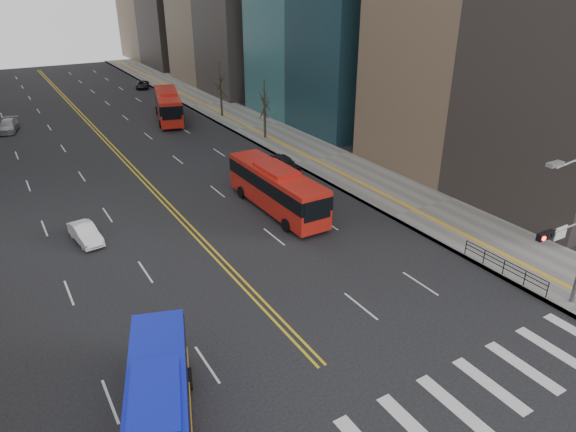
{
  "coord_description": "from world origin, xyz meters",
  "views": [
    {
      "loc": [
        -11.32,
        -10.65,
        17.02
      ],
      "look_at": [
        2.68,
        12.67,
        4.28
      ],
      "focal_mm": 32.0,
      "sensor_mm": 36.0,
      "label": 1
    }
  ],
  "objects": [
    {
      "name": "car_white",
      "position": [
        -7.03,
        24.19,
        0.64
      ],
      "size": [
        1.87,
        4.04,
        1.28
      ],
      "primitive_type": "imported",
      "rotation": [
        0.0,
        0.0,
        0.14
      ],
      "color": "white",
      "rests_on": "ground"
    },
    {
      "name": "red_bus_far",
      "position": [
        9.38,
        53.96,
        2.09
      ],
      "size": [
        5.71,
        12.22,
        3.76
      ],
      "color": "red",
      "rests_on": "ground"
    },
    {
      "name": "sidewalk_right",
      "position": [
        17.5,
        45.0,
        0.07
      ],
      "size": [
        7.0,
        130.0,
        0.15
      ],
      "primitive_type": "cube",
      "color": "slate",
      "rests_on": "ground"
    },
    {
      "name": "car_silver",
      "position": [
        -9.12,
        58.57,
        0.7
      ],
      "size": [
        3.14,
        5.17,
        1.4
      ],
      "primitive_type": "imported",
      "rotation": [
        0.0,
        0.0,
        -0.26
      ],
      "color": "#9C9CA1",
      "rests_on": "ground"
    },
    {
      "name": "red_bus_near",
      "position": [
        7.21,
        21.98,
        2.03
      ],
      "size": [
        2.93,
        11.52,
        3.64
      ],
      "color": "red",
      "rests_on": "ground"
    },
    {
      "name": "car_dark_mid",
      "position": [
        12.5,
        29.7,
        0.71
      ],
      "size": [
        1.8,
        4.21,
        1.42
      ],
      "primitive_type": "imported",
      "rotation": [
        0.0,
        0.0,
        -0.03
      ],
      "color": "black",
      "rests_on": "ground"
    },
    {
      "name": "blue_bus",
      "position": [
        -8.21,
        4.0,
        1.7
      ],
      "size": [
        5.81,
        11.24,
        3.25
      ],
      "color": "#0C18B7",
      "rests_on": "ground"
    },
    {
      "name": "car_dark_far",
      "position": [
        12.5,
        76.35,
        0.59
      ],
      "size": [
        3.31,
        4.64,
        1.17
      ],
      "primitive_type": "imported",
      "rotation": [
        0.0,
        0.0,
        -0.36
      ],
      "color": "black",
      "rests_on": "ground"
    },
    {
      "name": "pedestrian_railing",
      "position": [
        14.3,
        6.0,
        0.82
      ],
      "size": [
        0.06,
        6.06,
        1.02
      ],
      "color": "black",
      "rests_on": "sidewalk_right"
    },
    {
      "name": "centerline",
      "position": [
        0.0,
        55.0,
        0.01
      ],
      "size": [
        0.55,
        100.0,
        0.01
      ],
      "color": "gold",
      "rests_on": "ground"
    },
    {
      "name": "street_trees",
      "position": [
        -7.18,
        34.55,
        4.87
      ],
      "size": [
        35.2,
        47.2,
        7.6
      ],
      "color": "black",
      "rests_on": "ground"
    },
    {
      "name": "signal_mast",
      "position": [
        13.77,
        2.0,
        4.86
      ],
      "size": [
        5.37,
        0.37,
        9.39
      ],
      "color": "slate",
      "rests_on": "ground"
    }
  ]
}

